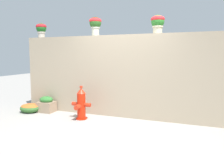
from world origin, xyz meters
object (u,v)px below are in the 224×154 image
object	(u,v)px
potted_plant_1	(95,24)
planter_box	(46,104)
potted_plant_0	(41,29)
potted_plant_2	(158,22)
fire_hydrant	(81,104)
flower_bush_left	(30,107)

from	to	relation	value
potted_plant_1	planter_box	world-z (taller)	potted_plant_1
potted_plant_0	potted_plant_2	world-z (taller)	potted_plant_2
planter_box	fire_hydrant	bearing A→B (deg)	-12.17
flower_bush_left	planter_box	distance (m)	0.45
potted_plant_0	fire_hydrant	xyz separation A→B (m)	(1.60, -0.60, -1.96)
potted_plant_2	planter_box	bearing A→B (deg)	-172.61
potted_plant_1	flower_bush_left	world-z (taller)	potted_plant_1
potted_plant_1	potted_plant_0	bearing A→B (deg)	179.59
potted_plant_1	potted_plant_2	distance (m)	1.60
potted_plant_0	potted_plant_1	world-z (taller)	potted_plant_1
fire_hydrant	flower_bush_left	distance (m)	1.67
potted_plant_1	potted_plant_2	size ratio (longest dim) A/B	1.10
potted_plant_1	flower_bush_left	bearing A→B (deg)	-164.22
potted_plant_0	planter_box	distance (m)	2.18
potted_plant_1	flower_bush_left	distance (m)	2.91
potted_plant_1	planter_box	distance (m)	2.59
planter_box	potted_plant_2	bearing A→B (deg)	7.39
potted_plant_2	fire_hydrant	xyz separation A→B (m)	(-1.72, -0.65, -1.97)
flower_bush_left	planter_box	size ratio (longest dim) A/B	1.25
fire_hydrant	planter_box	distance (m)	1.27
potted_plant_2	fire_hydrant	size ratio (longest dim) A/B	0.54
flower_bush_left	planter_box	xyz separation A→B (m)	(0.41, 0.17, 0.08)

